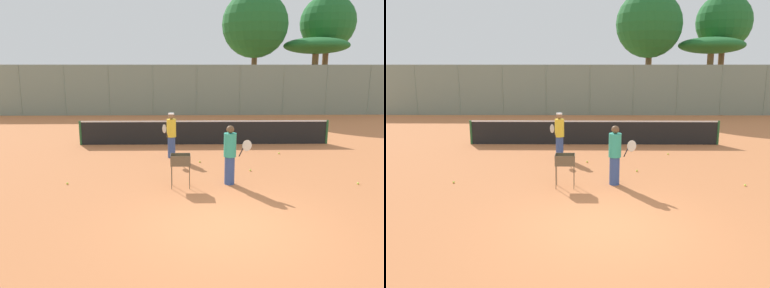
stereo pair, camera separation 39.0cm
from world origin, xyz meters
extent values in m
plane|color=#C67242|center=(0.00, 0.00, 0.00)|extent=(80.00, 80.00, 0.00)
cylinder|color=#26592D|center=(-5.49, 8.81, 0.54)|extent=(0.10, 0.10, 1.07)
cylinder|color=#26592D|center=(5.49, 8.81, 0.54)|extent=(0.10, 0.10, 1.07)
cube|color=black|center=(0.00, 8.81, 0.51)|extent=(10.98, 0.01, 1.01)
cube|color=white|center=(0.00, 8.81, 1.04)|extent=(10.98, 0.02, 0.06)
cylinder|color=gray|center=(-12.38, 19.12, 1.77)|extent=(0.08, 0.08, 3.55)
cylinder|color=gray|center=(-9.28, 19.12, 1.77)|extent=(0.08, 0.08, 3.55)
cylinder|color=gray|center=(-6.19, 19.12, 1.77)|extent=(0.08, 0.08, 3.55)
cylinder|color=gray|center=(-3.09, 19.12, 1.77)|extent=(0.08, 0.08, 3.55)
cylinder|color=gray|center=(0.00, 19.12, 1.77)|extent=(0.08, 0.08, 3.55)
cylinder|color=gray|center=(3.09, 19.12, 1.77)|extent=(0.08, 0.08, 3.55)
cylinder|color=gray|center=(6.19, 19.12, 1.77)|extent=(0.08, 0.08, 3.55)
cylinder|color=gray|center=(9.28, 19.12, 1.77)|extent=(0.08, 0.08, 3.55)
cylinder|color=gray|center=(12.38, 19.12, 1.77)|extent=(0.08, 0.08, 3.55)
cube|color=gray|center=(0.00, 19.12, 1.77)|extent=(30.95, 0.01, 3.55)
cylinder|color=brown|center=(4.34, 21.02, 2.50)|extent=(0.31, 0.31, 4.99)
sphere|color=#1E6028|center=(4.34, 21.02, 6.45)|extent=(4.84, 4.84, 4.84)
cylinder|color=brown|center=(11.06, 24.54, 2.82)|extent=(0.48, 0.48, 5.63)
sphere|color=#1E6028|center=(11.06, 24.54, 6.98)|extent=(4.50, 4.50, 4.50)
cylinder|color=brown|center=(5.19, 24.73, 2.79)|extent=(0.25, 0.25, 5.58)
sphere|color=#28722D|center=(5.19, 24.73, 6.63)|extent=(3.52, 3.52, 3.52)
cylinder|color=brown|center=(9.09, 21.29, 2.18)|extent=(0.48, 0.48, 4.35)
ellipsoid|color=#1E6028|center=(9.09, 21.29, 4.96)|extent=(4.84, 4.84, 1.21)
cylinder|color=#334C8C|center=(-1.39, 6.35, 0.40)|extent=(0.28, 0.28, 0.80)
cylinder|color=yellow|center=(-1.39, 6.35, 1.14)|extent=(0.35, 0.35, 0.67)
sphere|color=#8C6647|center=(-1.39, 6.35, 1.58)|extent=(0.22, 0.22, 0.22)
cylinder|color=white|center=(-1.39, 6.35, 1.68)|extent=(0.23, 0.23, 0.05)
cylinder|color=black|center=(-1.55, 6.03, 0.97)|extent=(0.09, 0.14, 0.27)
ellipsoid|color=silver|center=(-1.63, 5.87, 1.19)|extent=(0.20, 0.37, 0.43)
cylinder|color=#334C8C|center=(0.41, 3.02, 0.42)|extent=(0.29, 0.29, 0.83)
cylinder|color=teal|center=(0.41, 3.02, 1.18)|extent=(0.36, 0.36, 0.69)
sphere|color=brown|center=(0.41, 3.02, 1.64)|extent=(0.23, 0.23, 0.23)
cylinder|color=black|center=(0.71, 2.81, 1.00)|extent=(0.14, 0.11, 0.27)
ellipsoid|color=silver|center=(0.85, 2.70, 1.22)|extent=(0.34, 0.26, 0.43)
cylinder|color=brown|center=(-1.28, 2.57, 0.33)|extent=(0.02, 0.02, 0.66)
cylinder|color=brown|center=(-0.77, 2.57, 0.33)|extent=(0.02, 0.02, 0.66)
cylinder|color=brown|center=(-1.28, 2.93, 0.33)|extent=(0.02, 0.02, 0.66)
cylinder|color=brown|center=(-0.77, 2.93, 0.33)|extent=(0.02, 0.02, 0.66)
cube|color=brown|center=(-1.02, 2.75, 0.67)|extent=(0.55, 0.40, 0.01)
cube|color=brown|center=(-1.02, 2.55, 0.81)|extent=(0.55, 0.01, 0.30)
cube|color=brown|center=(-1.02, 2.95, 0.81)|extent=(0.55, 0.01, 0.30)
cube|color=brown|center=(-1.30, 2.75, 0.81)|extent=(0.01, 0.40, 0.30)
cube|color=brown|center=(-0.75, 2.75, 0.81)|extent=(0.01, 0.40, 0.30)
sphere|color=#D1E54C|center=(-0.90, 2.63, 0.76)|extent=(0.07, 0.07, 0.07)
sphere|color=#D1E54C|center=(-1.22, 2.63, 0.71)|extent=(0.07, 0.07, 0.07)
sphere|color=#D1E54C|center=(-0.83, 2.78, 0.71)|extent=(0.07, 0.07, 0.07)
sphere|color=#D1E54C|center=(-1.07, 2.82, 0.71)|extent=(0.07, 0.07, 0.07)
sphere|color=#D1E54C|center=(-0.97, 2.71, 0.71)|extent=(0.07, 0.07, 0.07)
sphere|color=#D1E54C|center=(-1.05, 2.81, 0.71)|extent=(0.07, 0.07, 0.07)
sphere|color=#D1E54C|center=(-0.85, 2.64, 0.76)|extent=(0.07, 0.07, 0.07)
sphere|color=#D1E54C|center=(-1.07, 2.81, 0.76)|extent=(0.07, 0.07, 0.07)
sphere|color=#D1E54C|center=(-0.97, 2.76, 0.71)|extent=(0.07, 0.07, 0.07)
sphere|color=#D1E54C|center=(-1.08, 2.62, 0.71)|extent=(0.07, 0.07, 0.07)
sphere|color=#D1E54C|center=(-1.00, 2.65, 0.76)|extent=(0.07, 0.07, 0.07)
sphere|color=#D1E54C|center=(-0.86, 2.66, 0.76)|extent=(0.07, 0.07, 0.07)
sphere|color=#D1E54C|center=(4.20, 2.87, 0.03)|extent=(0.07, 0.07, 0.07)
sphere|color=#D1E54C|center=(1.28, 4.38, 0.03)|extent=(0.07, 0.07, 0.07)
sphere|color=#D1E54C|center=(-4.36, 3.07, 0.03)|extent=(0.07, 0.07, 0.07)
sphere|color=#D1E54C|center=(-0.35, 5.55, 0.03)|extent=(0.07, 0.07, 0.07)
sphere|color=#D1E54C|center=(2.85, 6.83, 0.03)|extent=(0.07, 0.07, 0.07)
cube|color=white|center=(5.45, 23.30, 0.45)|extent=(4.20, 1.70, 0.90)
cube|color=#33383D|center=(5.25, 23.30, 1.25)|extent=(2.20, 1.50, 0.70)
camera|label=1|loc=(-0.93, -7.55, 3.40)|focal=35.00mm
camera|label=2|loc=(-0.54, -7.56, 3.40)|focal=35.00mm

